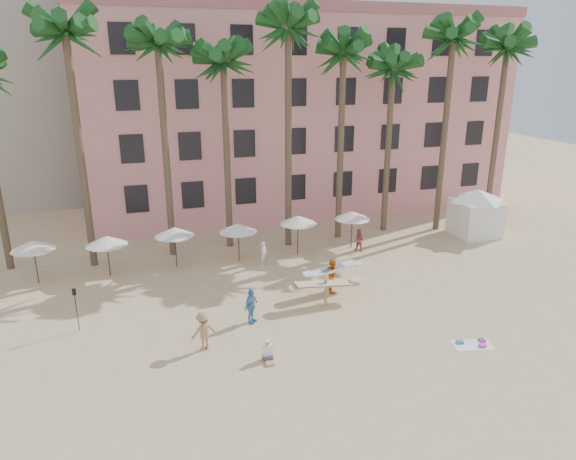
# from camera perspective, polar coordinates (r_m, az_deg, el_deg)

# --- Properties ---
(ground) EXTENTS (120.00, 120.00, 0.00)m
(ground) POSITION_cam_1_polar(r_m,az_deg,el_deg) (23.20, 3.81, -14.01)
(ground) COLOR #D1B789
(ground) RESTS_ON ground
(pink_hotel) EXTENTS (35.00, 14.00, 16.00)m
(pink_hotel) POSITION_cam_1_polar(r_m,az_deg,el_deg) (46.70, 0.51, 12.83)
(pink_hotel) COLOR pink
(pink_hotel) RESTS_ON ground
(palm_row) EXTENTS (44.40, 5.40, 16.30)m
(palm_row) POSITION_cam_1_polar(r_m,az_deg,el_deg) (34.15, -4.45, 19.17)
(palm_row) COLOR brown
(palm_row) RESTS_ON ground
(umbrella_row) EXTENTS (22.50, 2.70, 2.73)m
(umbrella_row) POSITION_cam_1_polar(r_m,az_deg,el_deg) (32.62, -9.00, 0.07)
(umbrella_row) COLOR #332B23
(umbrella_row) RESTS_ON ground
(cabana) EXTENTS (4.70, 4.70, 3.50)m
(cabana) POSITION_cam_1_polar(r_m,az_deg,el_deg) (40.39, 20.19, 2.30)
(cabana) COLOR white
(cabana) RESTS_ON ground
(beach_towel) EXTENTS (1.97, 1.37, 0.14)m
(beach_towel) POSITION_cam_1_polar(r_m,az_deg,el_deg) (25.54, 19.87, -11.83)
(beach_towel) COLOR white
(beach_towel) RESTS_ON ground
(carrier_yellow) EXTENTS (3.48, 0.77, 1.64)m
(carrier_yellow) POSITION_cam_1_polar(r_m,az_deg,el_deg) (27.50, 4.31, -6.34)
(carrier_yellow) COLOR tan
(carrier_yellow) RESTS_ON ground
(carrier_white) EXTENTS (3.15, 1.33, 1.93)m
(carrier_white) POSITION_cam_1_polar(r_m,az_deg,el_deg) (28.93, 4.98, -4.93)
(carrier_white) COLOR orange
(carrier_white) RESTS_ON ground
(beachgoers) EXTENTS (13.10, 10.37, 1.82)m
(beachgoers) POSITION_cam_1_polar(r_m,az_deg,el_deg) (27.32, -2.46, -6.67)
(beachgoers) COLOR #A87B59
(beachgoers) RESTS_ON ground
(paddle) EXTENTS (0.18, 0.04, 2.23)m
(paddle) POSITION_cam_1_polar(r_m,az_deg,el_deg) (26.55, -22.51, -7.62)
(paddle) COLOR black
(paddle) RESTS_ON ground
(seated_man) EXTENTS (0.42, 0.73, 0.95)m
(seated_man) POSITION_cam_1_polar(r_m,az_deg,el_deg) (22.83, -2.25, -13.58)
(seated_man) COLOR #3F3F4C
(seated_man) RESTS_ON ground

